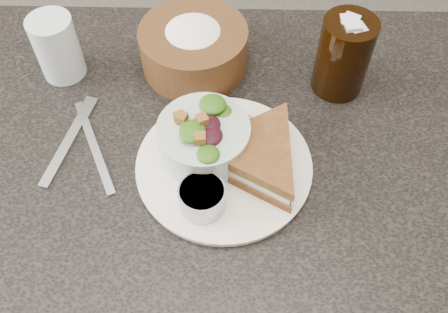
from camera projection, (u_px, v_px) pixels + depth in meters
name	position (u px, v px, depth m)	size (l,w,h in m)	color
floor	(214.00, 312.00, 1.38)	(6.00, 6.00, 0.00)	#585553
dining_table	(211.00, 256.00, 1.07)	(1.00, 0.70, 0.75)	black
dinner_plate	(224.00, 166.00, 0.75)	(0.26, 0.26, 0.01)	silver
sandwich	(256.00, 156.00, 0.72)	(0.19, 0.19, 0.05)	brown
salad_bowl	(204.00, 135.00, 0.72)	(0.14, 0.14, 0.08)	#A7BDB1
dressing_ramekin	(202.00, 198.00, 0.69)	(0.07, 0.07, 0.04)	#9C9FA9
orange_wedge	(241.00, 123.00, 0.77)	(0.07, 0.07, 0.03)	orange
fork	(67.00, 145.00, 0.77)	(0.02, 0.16, 0.00)	#A3A4A7
knife	(94.00, 146.00, 0.77)	(0.01, 0.19, 0.00)	#ACAFB8
bread_basket	(193.00, 42.00, 0.84)	(0.18, 0.18, 0.10)	brown
cola_glass	(344.00, 53.00, 0.79)	(0.09, 0.09, 0.15)	black
water_glass	(57.00, 47.00, 0.82)	(0.07, 0.07, 0.11)	silver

